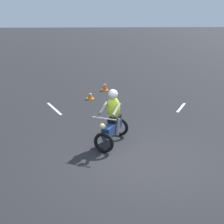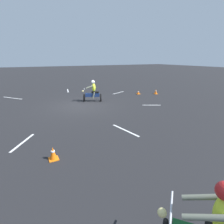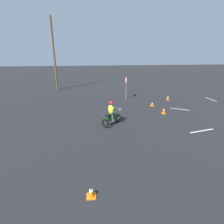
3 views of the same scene
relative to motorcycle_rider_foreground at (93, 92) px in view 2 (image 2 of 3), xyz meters
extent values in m
plane|color=black|center=(1.22, 0.75, -0.73)|extent=(120.00, 120.00, 0.00)
torus|color=black|center=(0.63, -0.28, -0.43)|extent=(0.33, 0.59, 0.60)
torus|color=black|center=(-0.56, 0.25, -0.43)|extent=(0.33, 0.59, 0.60)
cube|color=navy|center=(0.03, -0.01, -0.21)|extent=(1.10, 0.66, 0.28)
cube|color=black|center=(-0.17, 0.07, 0.01)|extent=(0.62, 0.46, 0.10)
cylinder|color=silver|center=(0.58, -0.26, 0.27)|extent=(0.31, 0.66, 0.04)
sphere|color=#F2E08C|center=(0.70, -0.31, 0.09)|extent=(0.21, 0.21, 0.16)
ellipsoid|color=#D8F233|center=(-0.08, 0.03, 0.37)|extent=(0.42, 0.48, 0.64)
cylinder|color=slate|center=(0.12, -0.27, 0.42)|extent=(0.54, 0.30, 0.27)
cylinder|color=slate|center=(0.28, 0.10, 0.42)|extent=(0.54, 0.30, 0.27)
cylinder|color=slate|center=(-0.12, -0.10, -0.21)|extent=(0.27, 0.21, 0.51)
cylinder|color=slate|center=(0.00, 0.15, -0.21)|extent=(0.27, 0.21, 0.51)
sphere|color=white|center=(-0.04, 0.02, 0.79)|extent=(0.37, 0.37, 0.28)
cylinder|color=silver|center=(2.87, 11.01, 0.27)|extent=(0.54, 0.50, 0.04)
sphere|color=#F2E08C|center=(2.95, 10.92, 0.09)|extent=(0.23, 0.23, 0.16)
ellipsoid|color=#D8F233|center=(2.38, 11.55, 0.37)|extent=(0.48, 0.48, 0.64)
cylinder|color=slate|center=(2.44, 11.19, 0.42)|extent=(0.43, 0.47, 0.27)
cylinder|color=slate|center=(2.73, 11.46, 0.42)|extent=(0.43, 0.47, 0.27)
cube|color=orange|center=(-6.34, -0.04, -0.71)|extent=(0.32, 0.32, 0.03)
cone|color=orange|center=(-6.34, -0.04, -0.49)|extent=(0.24, 0.24, 0.40)
cylinder|color=white|center=(-6.34, -0.04, -0.43)|extent=(0.13, 0.13, 0.05)
cube|color=orange|center=(4.16, 7.05, -0.71)|extent=(0.32, 0.32, 0.03)
cone|color=orange|center=(4.16, 7.05, -0.48)|extent=(0.24, 0.24, 0.43)
cylinder|color=white|center=(4.16, 7.05, -0.42)|extent=(0.13, 0.13, 0.05)
cube|color=orange|center=(-4.83, -0.74, -0.71)|extent=(0.32, 0.32, 0.03)
cone|color=orange|center=(-4.83, -0.74, -0.54)|extent=(0.24, 0.24, 0.30)
cylinder|color=white|center=(-4.83, -0.74, -0.50)|extent=(0.13, 0.13, 0.05)
cube|color=silver|center=(5.07, 5.21, -0.72)|extent=(0.96, 1.40, 0.01)
cube|color=silver|center=(0.70, 6.05, -0.72)|extent=(0.45, 1.78, 0.01)
cube|color=silver|center=(-3.38, 3.00, -0.72)|extent=(1.22, 0.70, 0.01)
cube|color=silver|center=(-3.51, -2.18, -0.72)|extent=(1.63, 0.82, 0.01)
cube|color=silver|center=(0.67, -5.51, -0.72)|extent=(0.49, 1.94, 0.01)
cube|color=silver|center=(5.68, -4.22, -0.72)|extent=(1.50, 1.73, 0.01)
camera|label=1|loc=(8.60, -0.46, 3.15)|focal=50.00mm
camera|label=2|loc=(4.75, 12.57, 2.59)|focal=28.00mm
camera|label=3|loc=(-8.36, 12.93, 3.88)|focal=28.00mm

